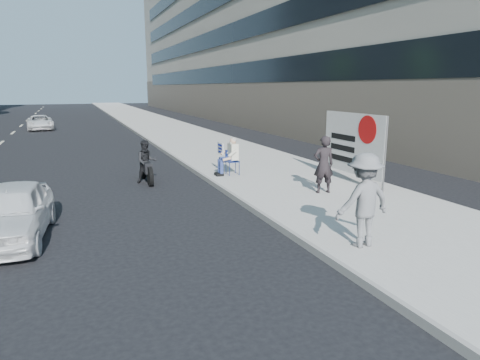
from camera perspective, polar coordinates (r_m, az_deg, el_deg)
name	(u,v)px	position (r m, az deg, el deg)	size (l,w,h in m)	color
ground	(226,246)	(8.74, -1.90, -8.75)	(160.00, 160.00, 0.00)	black
near_sidewalk	(180,134)	(28.66, -7.95, 6.05)	(5.00, 120.00, 0.15)	#9E9A94
near_building	(278,15)	(44.85, 5.10, 21.06)	(14.00, 70.00, 20.00)	gray
seated_protester	(229,154)	(14.77, -1.45, 3.47)	(0.83, 1.12, 1.31)	navy
jogger	(364,200)	(8.40, 16.15, -2.60)	(1.16, 0.67, 1.80)	slate
pedestrian_woman	(324,165)	(12.43, 11.08, 2.04)	(0.60, 0.39, 1.65)	black
protest_banner	(353,144)	(13.93, 14.81, 4.72)	(0.08, 3.06, 2.20)	#4C4C4C
white_sedan_near	(11,212)	(10.10, -28.22, -3.81)	(1.40, 3.49, 1.19)	white
white_sedan_far	(40,122)	(35.55, -25.10, 6.96)	(1.77, 3.84, 1.07)	white
motorcycle	(147,164)	(14.59, -12.36, 2.14)	(0.70, 2.04, 1.42)	black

